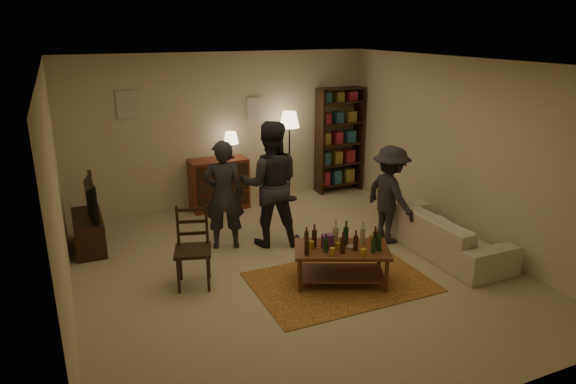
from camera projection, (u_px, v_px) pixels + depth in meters
floor at (292, 268)px, 6.93m from camera, size 6.00×6.00×0.00m
room_shell at (186, 106)px, 8.71m from camera, size 6.00×6.00×6.00m
rug at (341, 282)px, 6.54m from camera, size 2.20×1.50×0.01m
coffee_table at (342, 252)px, 6.41m from camera, size 1.33×1.06×0.82m
dining_chair at (193, 244)px, 6.36m from camera, size 0.55×0.55×1.02m
tv_stand at (88, 224)px, 7.43m from camera, size 0.40×1.00×1.06m
dresser at (219, 183)px, 9.07m from camera, size 1.00×0.50×1.36m
bookshelf at (339, 139)px, 9.89m from camera, size 0.90×0.34×2.02m
floor_lamp at (289, 126)px, 9.24m from camera, size 0.36×0.36×1.65m
sofa at (444, 232)px, 7.34m from camera, size 0.81×2.08×0.61m
person_left at (223, 195)px, 7.35m from camera, size 0.67×0.53×1.61m
person_right at (270, 184)px, 7.45m from camera, size 1.08×0.96×1.85m
person_by_sofa at (390, 195)px, 7.58m from camera, size 0.63×0.99×1.47m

